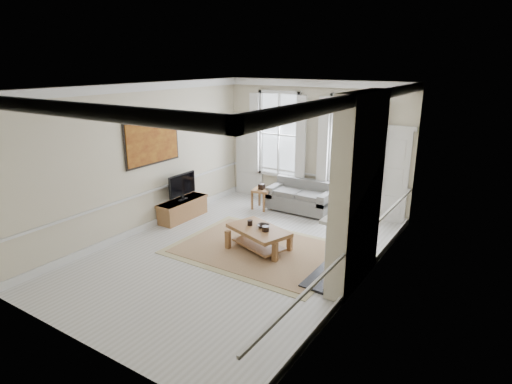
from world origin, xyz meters
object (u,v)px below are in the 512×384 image
Objects in this scene: sofa at (301,198)px; side_table at (262,193)px; coffee_table at (259,232)px; tv_stand at (183,209)px.

side_table is (-0.98, -0.43, 0.10)m from sofa.
side_table is at bearing 139.39° from coffee_table.
tv_stand is (-2.63, 0.56, -0.16)m from coffee_table.
tv_stand is at bearing -173.32° from coffee_table.
sofa is at bearing 43.69° from tv_stand.
side_table is 2.65m from coffee_table.
coffee_table is at bearing -82.09° from sofa.
coffee_table is 1.07× the size of tv_stand.
sofa is 1.13× the size of coffee_table.
side_table is 0.40× the size of tv_stand.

